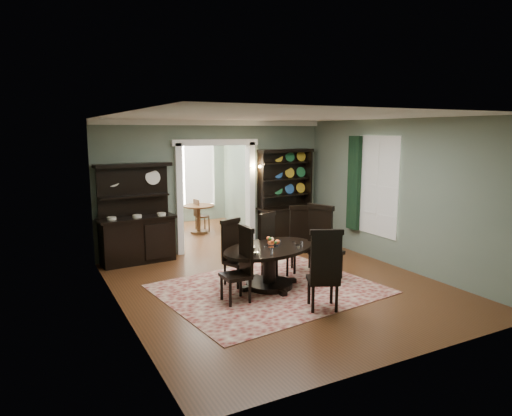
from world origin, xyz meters
The scene contains 19 objects.
room centered at (0.00, 0.04, 1.58)m, with size 5.51×6.01×3.01m.
parlor centered at (0.00, 5.53, 1.52)m, with size 3.51×3.50×3.01m.
doorway_trim centered at (0.00, 3.00, 1.62)m, with size 2.08×0.25×2.57m.
right_window centered at (2.69, 0.93, 1.60)m, with size 0.15×1.47×2.12m.
wall_sconce centered at (0.95, 2.85, 1.89)m, with size 0.27×0.21×0.21m.
rug centered at (-0.25, -0.03, 0.01)m, with size 3.59×2.93×0.01m, color maroon.
dining_table centered at (-0.20, 0.06, 0.51)m, with size 2.18×2.18×0.74m.
centerpiece centered at (-0.21, -0.03, 0.80)m, with size 1.21×0.78×0.20m.
chair_far_left centered at (-0.68, 0.53, 0.63)m, with size 0.56×0.54×1.20m.
chair_far_mid centered at (0.13, 0.61, 0.65)m, with size 0.59×0.58×1.23m.
chair_far_right centered at (0.88, 0.68, 0.68)m, with size 0.62×0.61×1.29m.
chair_end_left centered at (-0.93, -0.31, 0.65)m, with size 0.44×0.48×1.25m.
chair_end_right centered at (0.86, -0.06, 0.76)m, with size 0.65×0.67×1.45m.
chair_near centered at (0.01, -1.29, 0.69)m, with size 0.63×0.62×1.31m.
sideboard centered at (-1.90, 2.76, 0.73)m, with size 1.63×0.68×2.10m.
welsh_dresser centered at (1.77, 2.75, 0.84)m, with size 1.53×0.68×2.32m.
parlor_table centered at (0.23, 4.79, 0.50)m, with size 0.84×0.84×0.77m.
parlor_chair_left centered at (-0.52, 4.81, 0.51)m, with size 0.44×0.43×0.96m.
parlor_chair_right centered at (0.31, 4.89, 0.49)m, with size 0.39×0.39×0.92m.
Camera 1 is at (-4.01, -6.74, 2.75)m, focal length 32.00 mm.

